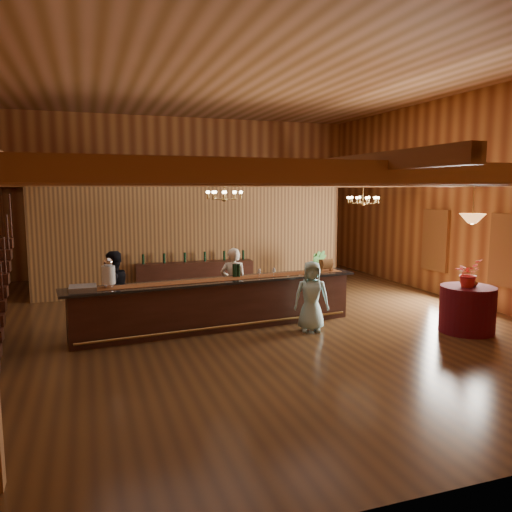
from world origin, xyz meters
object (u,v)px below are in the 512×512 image
object	(u,v)px
round_table	(467,309)
pendant_lamp	(472,218)
bartender	(234,283)
staff_second	(113,290)
raffle_drum	(326,264)
beverage_dispenser	(108,274)
tasting_bar	(218,304)
chandelier_right	(363,200)
chandelier_left	(225,195)
backbar_shelf	(195,278)
floor_plant	(315,271)
guest	(311,296)

from	to	relation	value
round_table	pendant_lamp	bearing A→B (deg)	0.00
bartender	staff_second	distance (m)	2.69
raffle_drum	staff_second	world-z (taller)	staff_second
beverage_dispenser	raffle_drum	xyz separation A→B (m)	(4.92, 0.37, -0.11)
tasting_bar	pendant_lamp	world-z (taller)	pendant_lamp
tasting_bar	chandelier_right	distance (m)	4.81
beverage_dispenser	round_table	xyz separation A→B (m)	(7.16, -1.77, -0.87)
beverage_dispenser	raffle_drum	size ratio (longest dim) A/B	1.76
round_table	staff_second	world-z (taller)	staff_second
pendant_lamp	chandelier_left	bearing A→B (deg)	152.92
beverage_dispenser	round_table	distance (m)	7.43
chandelier_right	backbar_shelf	bearing A→B (deg)	145.37
chandelier_left	staff_second	world-z (taller)	chandelier_left
round_table	chandelier_right	distance (m)	3.85
tasting_bar	floor_plant	size ratio (longest dim) A/B	5.26
floor_plant	backbar_shelf	bearing A→B (deg)	166.36
chandelier_left	floor_plant	bearing A→B (deg)	36.24
backbar_shelf	chandelier_left	distance (m)	4.11
beverage_dispenser	pendant_lamp	xyz separation A→B (m)	(7.16, -1.77, 1.04)
bartender	staff_second	bearing A→B (deg)	19.92
backbar_shelf	tasting_bar	bearing A→B (deg)	-89.60
backbar_shelf	chandelier_left	world-z (taller)	chandelier_left
raffle_drum	round_table	world-z (taller)	raffle_drum
floor_plant	pendant_lamp	bearing A→B (deg)	-75.91
raffle_drum	staff_second	bearing A→B (deg)	173.44
chandelier_right	floor_plant	bearing A→B (deg)	103.87
beverage_dispenser	bartender	bearing A→B (deg)	17.44
chandelier_right	guest	world-z (taller)	chandelier_right
guest	pendant_lamp	bearing A→B (deg)	-0.74
bartender	backbar_shelf	bearing A→B (deg)	-64.21
tasting_bar	raffle_drum	size ratio (longest dim) A/B	19.08
bartender	pendant_lamp	bearing A→B (deg)	169.58
beverage_dispenser	floor_plant	distance (m)	6.75
chandelier_left	guest	size ratio (longest dim) A/B	0.53
staff_second	guest	bearing A→B (deg)	123.35
floor_plant	chandelier_left	bearing A→B (deg)	-143.76
tasting_bar	pendant_lamp	distance (m)	5.59
tasting_bar	staff_second	distance (m)	2.29
round_table	guest	size ratio (longest dim) A/B	0.75
raffle_drum	chandelier_left	xyz separation A→B (m)	(-2.39, 0.23, 1.63)
staff_second	chandelier_right	bearing A→B (deg)	147.91
round_table	guest	bearing A→B (deg)	159.83
pendant_lamp	round_table	bearing A→B (deg)	0.00
raffle_drum	pendant_lamp	world-z (taller)	pendant_lamp
chandelier_right	guest	size ratio (longest dim) A/B	0.53
guest	floor_plant	bearing A→B (deg)	82.94
chandelier_left	guest	world-z (taller)	chandelier_left
bartender	guest	world-z (taller)	bartender
round_table	chandelier_left	bearing A→B (deg)	152.92
tasting_bar	floor_plant	distance (m)	4.71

